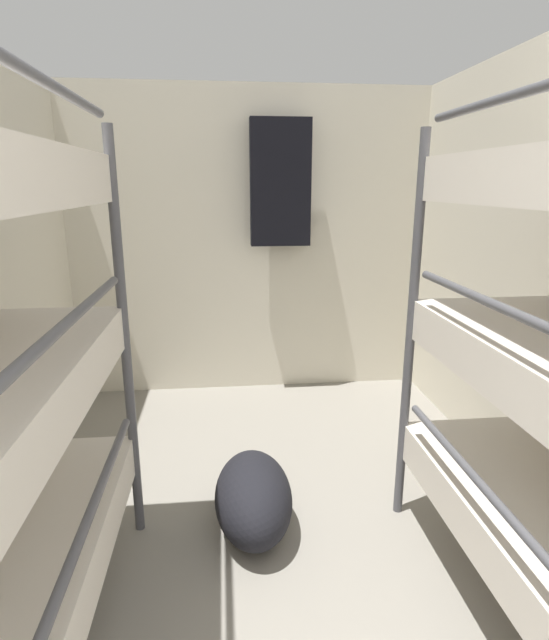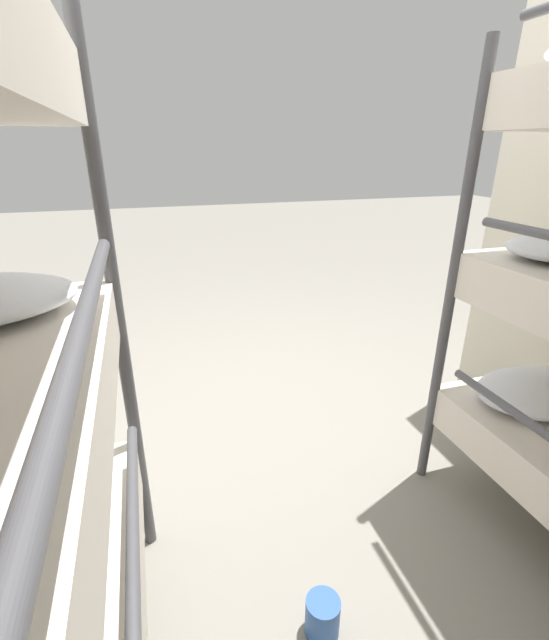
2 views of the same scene
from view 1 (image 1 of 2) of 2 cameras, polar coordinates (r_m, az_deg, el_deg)
The scene contains 3 objects.
wall_back at distance 3.93m, azimuth -2.87°, elevation 8.54°, with size 2.85×0.06×2.33m.
duffel_bag at distance 2.52m, azimuth -2.44°, elevation -19.62°, with size 0.37×0.61×0.37m.
hanging_coat at distance 3.77m, azimuth 0.67°, elevation 15.36°, with size 0.44×0.12×0.90m.
Camera 1 is at (-0.21, 0.25, 1.62)m, focal length 28.00 mm.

